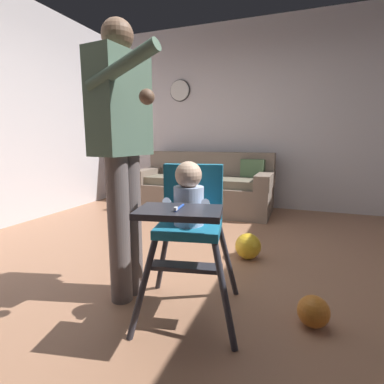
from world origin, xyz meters
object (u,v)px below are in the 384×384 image
Objects in this scene: couch at (205,188)px; toy_ball_second at (313,311)px; high_chair at (189,211)px; wall_clock at (180,91)px; toy_ball at (248,246)px; adult_standing at (123,149)px.

couch reaches higher than toy_ball_second.
high_chair is 2.72× the size of wall_clock.
toy_ball_second is (0.70, 0.14, -0.55)m from high_chair.
wall_clock reaches higher than high_chair.
couch is at bearing -175.40° from high_chair.
toy_ball_second is at bearing -58.30° from toy_ball.
couch is 1.91m from toy_ball.
adult_standing reaches higher than high_chair.
high_chair is 5.23× the size of toy_ball_second.
high_chair is at bearing -66.28° from wall_clock.
toy_ball_second is 0.52× the size of wall_clock.
wall_clock is at bearing 126.08° from toy_ball.
high_chair is 4.09× the size of toy_ball.
wall_clock is at bearing -128.74° from couch.
adult_standing reaches higher than toy_ball.
wall_clock is (-0.59, 0.48, 1.51)m from couch.
toy_ball is (0.18, 0.98, -0.53)m from high_chair.
adult_standing is at bearing 6.65° from couch.
toy_ball_second is at bearing 30.61° from couch.
wall_clock is (-0.89, 3.04, 0.84)m from adult_standing.
adult_standing is 9.73× the size of toy_ball_second.
wall_clock is at bearing 124.88° from toy_ball_second.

